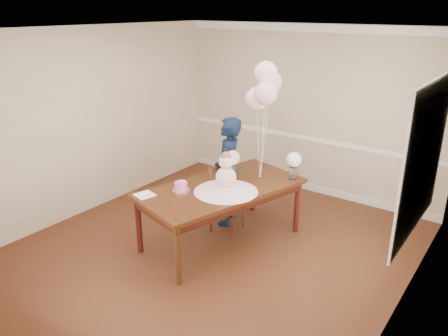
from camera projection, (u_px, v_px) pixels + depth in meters
floor at (213, 249)px, 5.63m from camera, size 4.50×5.00×0.00m
ceiling at (210, 30)px, 4.69m from camera, size 4.50×5.00×0.02m
wall_back at (306, 111)px, 7.05m from camera, size 4.50×0.02×2.70m
wall_front at (8, 232)px, 3.26m from camera, size 4.50×0.02×2.70m
wall_left at (90, 121)px, 6.40m from camera, size 0.02×5.00×2.70m
wall_right at (410, 195)px, 3.92m from camera, size 0.02×5.00×2.70m
chair_rail_trim at (304, 138)px, 7.20m from camera, size 4.50×0.02×0.07m
crown_molding at (311, 28)px, 6.60m from camera, size 4.50×0.02×0.12m
baseboard_trim at (301, 185)px, 7.49m from camera, size 4.50×0.02×0.12m
window_frame at (424, 158)px, 4.24m from camera, size 0.02×1.66×1.56m
window_blinds at (422, 158)px, 4.25m from camera, size 0.01×1.50×1.40m
dining_table_top at (221, 188)px, 5.55m from camera, size 1.56×2.30×0.05m
table_apron at (221, 194)px, 5.58m from camera, size 1.43×2.17×0.11m
table_leg_fl at (139, 226)px, 5.44m from camera, size 0.09×0.09×0.74m
table_leg_fr at (178, 255)px, 4.80m from camera, size 0.09×0.09×0.74m
table_leg_bl at (253, 188)px, 6.58m from camera, size 0.09×0.09×0.74m
table_leg_br at (297, 207)px, 5.94m from camera, size 0.09×0.09×0.74m
baby_skirt at (226, 187)px, 5.38m from camera, size 0.98×0.98×0.11m
baby_torso at (226, 177)px, 5.33m from camera, size 0.25×0.25×0.25m
baby_head at (226, 162)px, 5.26m from camera, size 0.18×0.18×0.18m
baby_hair at (226, 157)px, 5.24m from camera, size 0.13×0.13×0.13m
cake_platter at (181, 190)px, 5.41m from camera, size 0.28×0.28×0.01m
birthday_cake at (181, 186)px, 5.40m from camera, size 0.19×0.19×0.11m
cake_flower_a at (181, 181)px, 5.37m from camera, size 0.03×0.03×0.03m
cake_flower_b at (184, 181)px, 5.36m from camera, size 0.03×0.03×0.03m
rose_vase_near at (232, 171)px, 5.81m from camera, size 0.13×0.13×0.17m
roses_near at (232, 158)px, 5.75m from camera, size 0.20×0.20×0.20m
rose_vase_far at (293, 173)px, 5.75m from camera, size 0.13×0.13×0.17m
roses_far at (294, 160)px, 5.68m from camera, size 0.20×0.20×0.20m
napkin at (145, 195)px, 5.28m from camera, size 0.26×0.26×0.01m
balloon_weight at (260, 177)px, 5.80m from camera, size 0.05×0.05×0.02m
balloon_a at (257, 99)px, 5.52m from camera, size 0.29×0.29×0.29m
balloon_b at (266, 93)px, 5.30m from camera, size 0.29×0.29×0.29m
balloon_c at (270, 82)px, 5.41m from camera, size 0.29×0.29×0.29m
balloon_d at (266, 73)px, 5.47m from camera, size 0.29×0.29×0.29m
balloon_ribbon_a at (258, 145)px, 5.69m from camera, size 0.09×0.03×0.88m
balloon_ribbon_b at (263, 143)px, 5.58m from camera, size 0.09×0.08×0.98m
balloon_ribbon_c at (265, 137)px, 5.64m from camera, size 0.05×0.09×1.09m
balloon_ribbon_d at (263, 133)px, 5.66m from camera, size 0.06×0.13×1.19m
dining_chair_seat at (228, 202)px, 5.98m from camera, size 0.47×0.47×0.05m
chair_leg_fl at (211, 219)px, 5.99m from camera, size 0.04×0.04×0.40m
chair_leg_fr at (233, 224)px, 5.85m from camera, size 0.04×0.04×0.40m
chair_leg_bl at (222, 209)px, 6.27m from camera, size 0.04×0.04×0.40m
chair_leg_br at (243, 214)px, 6.13m from camera, size 0.04×0.04×0.40m
chair_back_post_l at (210, 186)px, 5.82m from camera, size 0.04×0.04×0.52m
chair_back_post_r at (221, 177)px, 6.11m from camera, size 0.04×0.04×0.52m
chair_slat_low at (215, 189)px, 6.00m from camera, size 0.09×0.37×0.05m
chair_slat_mid at (215, 179)px, 5.95m from camera, size 0.09×0.37×0.05m
chair_slat_top at (215, 169)px, 5.90m from camera, size 0.09×0.37×0.05m
woman at (228, 172)px, 6.07m from camera, size 0.54×0.66×1.55m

